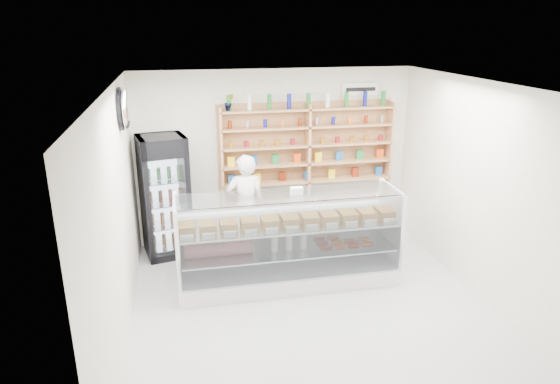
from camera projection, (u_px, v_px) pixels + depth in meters
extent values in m
plane|color=#B4B4B9|center=(315.00, 312.00, 6.29)|extent=(5.00, 5.00, 0.00)
plane|color=white|center=(320.00, 88.00, 5.40)|extent=(5.00, 5.00, 0.00)
plane|color=silver|center=(275.00, 156.00, 8.16)|extent=(4.50, 0.00, 4.50)
plane|color=silver|center=(414.00, 330.00, 3.53)|extent=(4.50, 0.00, 4.50)
plane|color=silver|center=(117.00, 223.00, 5.41)|extent=(0.00, 5.00, 5.00)
plane|color=silver|center=(489.00, 196.00, 6.28)|extent=(0.00, 5.00, 5.00)
cube|color=white|center=(288.00, 273.00, 7.01)|extent=(3.02, 0.86, 0.25)
cube|color=white|center=(282.00, 233.00, 7.23)|extent=(3.02, 0.05, 0.63)
cube|color=silver|center=(288.00, 248.00, 6.88)|extent=(2.90, 0.75, 0.02)
cube|color=silver|center=(288.00, 223.00, 6.76)|extent=(2.96, 0.79, 0.02)
cube|color=silver|center=(295.00, 243.00, 6.41)|extent=(2.96, 0.12, 1.05)
cube|color=silver|center=(289.00, 195.00, 6.58)|extent=(2.96, 0.60, 0.01)
imported|color=white|center=(246.00, 206.00, 7.62)|extent=(0.60, 0.39, 1.62)
cube|color=black|center=(165.00, 197.00, 7.63)|extent=(0.80, 0.78, 1.89)
cube|color=#2C0433|center=(156.00, 150.00, 7.07)|extent=(0.66, 0.16, 0.26)
cube|color=silver|center=(161.00, 209.00, 7.34)|extent=(0.56, 0.12, 1.49)
cube|color=#AE7552|center=(221.00, 150.00, 7.78)|extent=(0.04, 0.28, 1.33)
cube|color=#AE7552|center=(308.00, 145.00, 8.05)|extent=(0.04, 0.28, 1.33)
cube|color=#AE7552|center=(389.00, 142.00, 8.32)|extent=(0.04, 0.28, 1.33)
cube|color=#AE7552|center=(307.00, 180.00, 8.24)|extent=(2.80, 0.28, 0.03)
cube|color=#AE7552|center=(307.00, 163.00, 8.14)|extent=(2.80, 0.28, 0.03)
cube|color=#AE7552|center=(308.00, 145.00, 8.05)|extent=(2.80, 0.28, 0.03)
cube|color=#AE7552|center=(308.00, 127.00, 7.95)|extent=(2.80, 0.28, 0.03)
cube|color=#AE7552|center=(308.00, 109.00, 7.86)|extent=(2.80, 0.28, 0.03)
imported|color=#1E6626|center=(229.00, 102.00, 7.57)|extent=(0.15, 0.12, 0.26)
ellipsoid|color=silver|center=(125.00, 109.00, 6.20)|extent=(0.15, 0.50, 0.50)
cube|color=white|center=(360.00, 89.00, 8.07)|extent=(0.62, 0.03, 0.20)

